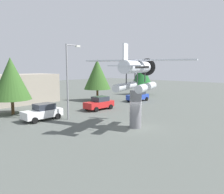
# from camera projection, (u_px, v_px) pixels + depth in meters

# --- Properties ---
(ground_plane) EXTENTS (140.00, 140.00, 0.00)m
(ground_plane) POSITION_uv_depth(u_px,v_px,m) (135.00, 127.00, 21.29)
(ground_plane) COLOR #515651
(display_pedestal) EXTENTS (1.10, 1.10, 3.50)m
(display_pedestal) POSITION_uv_depth(u_px,v_px,m) (136.00, 109.00, 21.06)
(display_pedestal) COLOR slate
(display_pedestal) RESTS_ON ground
(floatplane_monument) EXTENTS (7.20, 10.21, 4.00)m
(floatplane_monument) POSITION_uv_depth(u_px,v_px,m) (137.00, 72.00, 20.73)
(floatplane_monument) COLOR silver
(floatplane_monument) RESTS_ON display_pedestal
(car_mid_white) EXTENTS (4.20, 2.02, 1.76)m
(car_mid_white) POSITION_uv_depth(u_px,v_px,m) (43.00, 112.00, 24.24)
(car_mid_white) COLOR white
(car_mid_white) RESTS_ON ground
(car_far_red) EXTENTS (4.20, 2.02, 1.76)m
(car_far_red) POSITION_uv_depth(u_px,v_px,m) (99.00, 103.00, 30.16)
(car_far_red) COLOR red
(car_far_red) RESTS_ON ground
(car_distant_blue) EXTENTS (4.20, 2.02, 1.76)m
(car_distant_blue) POSITION_uv_depth(u_px,v_px,m) (138.00, 96.00, 37.73)
(car_distant_blue) COLOR #2847B7
(car_distant_blue) RESTS_ON ground
(streetlight_primary) EXTENTS (1.84, 0.28, 8.06)m
(streetlight_primary) POSITION_uv_depth(u_px,v_px,m) (69.00, 76.00, 24.18)
(streetlight_primary) COLOR gray
(streetlight_primary) RESTS_ON ground
(storefront_building) EXTENTS (12.55, 5.63, 4.54)m
(storefront_building) POSITION_uv_depth(u_px,v_px,m) (15.00, 89.00, 34.70)
(storefront_building) COLOR #9E9384
(storefront_building) RESTS_ON ground
(tree_east) EXTENTS (4.50, 4.50, 6.79)m
(tree_east) POSITION_uv_depth(u_px,v_px,m) (11.00, 79.00, 26.65)
(tree_east) COLOR brown
(tree_east) RESTS_ON ground
(tree_center_back) EXTENTS (4.47, 4.47, 6.93)m
(tree_center_back) POSITION_uv_depth(u_px,v_px,m) (97.00, 74.00, 37.81)
(tree_center_back) COLOR brown
(tree_center_back) RESTS_ON ground
(tree_far_east) EXTENTS (4.60, 4.60, 6.64)m
(tree_far_east) POSITION_uv_depth(u_px,v_px,m) (142.00, 75.00, 46.34)
(tree_far_east) COLOR brown
(tree_far_east) RESTS_ON ground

